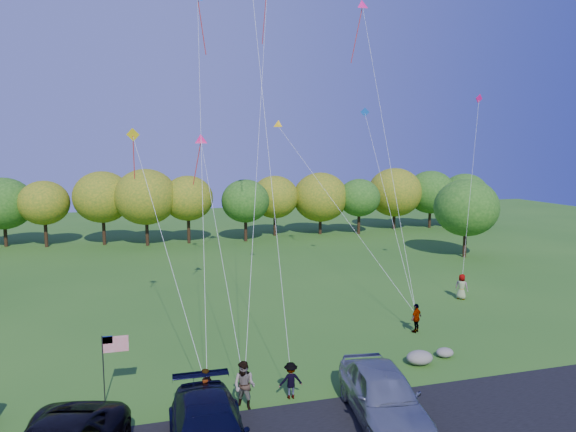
{
  "coord_description": "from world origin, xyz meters",
  "views": [
    {
      "loc": [
        -5.17,
        -19.61,
        10.15
      ],
      "look_at": [
        2.04,
        6.0,
        6.71
      ],
      "focal_mm": 32.0,
      "sensor_mm": 36.0,
      "label": 1
    }
  ],
  "objects_px": {
    "flyer_b": "(244,386)",
    "flyer_c": "(291,380)",
    "minivan_silver": "(383,394)",
    "flyer_a": "(207,392)",
    "flyer_d": "(416,318)",
    "flyer_e": "(462,287)"
  },
  "relations": [
    {
      "from": "flyer_b",
      "to": "flyer_c",
      "type": "height_order",
      "value": "flyer_b"
    },
    {
      "from": "minivan_silver",
      "to": "flyer_b",
      "type": "height_order",
      "value": "minivan_silver"
    },
    {
      "from": "flyer_a",
      "to": "flyer_d",
      "type": "relative_size",
      "value": 1.12
    },
    {
      "from": "flyer_d",
      "to": "flyer_e",
      "type": "distance_m",
      "value": 7.97
    },
    {
      "from": "flyer_c",
      "to": "flyer_e",
      "type": "height_order",
      "value": "flyer_e"
    },
    {
      "from": "flyer_b",
      "to": "flyer_e",
      "type": "xyz_separation_m",
      "value": [
        17.14,
        10.8,
        -0.1
      ]
    },
    {
      "from": "minivan_silver",
      "to": "flyer_c",
      "type": "relative_size",
      "value": 3.88
    },
    {
      "from": "minivan_silver",
      "to": "flyer_d",
      "type": "height_order",
      "value": "minivan_silver"
    },
    {
      "from": "flyer_e",
      "to": "flyer_b",
      "type": "bearing_deg",
      "value": 80.67
    },
    {
      "from": "flyer_d",
      "to": "flyer_e",
      "type": "height_order",
      "value": "flyer_e"
    },
    {
      "from": "flyer_a",
      "to": "flyer_b",
      "type": "bearing_deg",
      "value": -49.73
    },
    {
      "from": "flyer_c",
      "to": "flyer_e",
      "type": "relative_size",
      "value": 0.87
    },
    {
      "from": "flyer_c",
      "to": "flyer_d",
      "type": "xyz_separation_m",
      "value": [
        8.88,
        5.47,
        0.06
      ]
    },
    {
      "from": "minivan_silver",
      "to": "flyer_b",
      "type": "distance_m",
      "value": 5.35
    },
    {
      "from": "flyer_c",
      "to": "flyer_d",
      "type": "bearing_deg",
      "value": -146.61
    },
    {
      "from": "flyer_a",
      "to": "flyer_e",
      "type": "relative_size",
      "value": 1.06
    },
    {
      "from": "minivan_silver",
      "to": "flyer_e",
      "type": "relative_size",
      "value": 3.39
    },
    {
      "from": "flyer_c",
      "to": "minivan_silver",
      "type": "bearing_deg",
      "value": 138.36
    },
    {
      "from": "flyer_a",
      "to": "flyer_e",
      "type": "height_order",
      "value": "flyer_a"
    },
    {
      "from": "minivan_silver",
      "to": "flyer_e",
      "type": "bearing_deg",
      "value": 54.22
    },
    {
      "from": "minivan_silver",
      "to": "flyer_d",
      "type": "distance_m",
      "value": 10.15
    },
    {
      "from": "flyer_b",
      "to": "flyer_d",
      "type": "distance_m",
      "value": 12.37
    }
  ]
}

